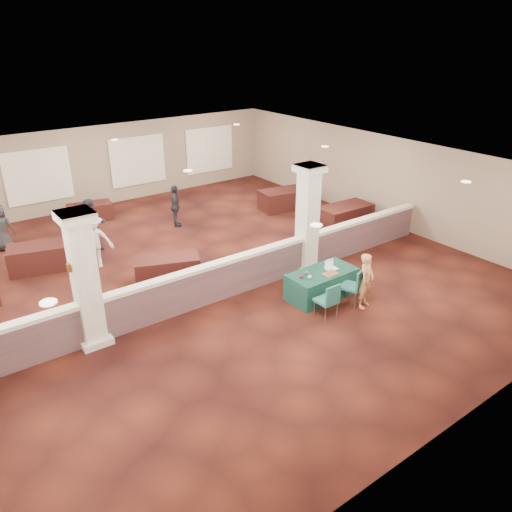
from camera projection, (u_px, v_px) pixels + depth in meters
ground at (194, 278)px, 14.55m from camera, size 16.00×16.00×0.00m
wall_back at (90, 168)px, 19.73m from camera, size 16.00×0.04×3.20m
wall_front at (438, 371)px, 8.03m from camera, size 16.00×0.04×3.20m
wall_right at (382, 179)px, 18.21m from camera, size 0.04×16.00×3.20m
ceiling at (188, 170)px, 13.22m from camera, size 16.00×16.00×0.02m
partition_wall at (221, 279)px, 13.21m from camera, size 15.60×0.28×1.10m
column_left at (85, 279)px, 10.88m from camera, size 0.72×0.72×3.20m
column_right at (308, 218)px, 14.39m from camera, size 0.72×0.72×3.20m
sconce_left at (69, 268)px, 10.58m from camera, size 0.12×0.12×0.18m
sconce_right at (95, 261)px, 10.88m from camera, size 0.12×0.12×0.18m
near_table at (322, 284)px, 13.41m from camera, size 1.91×0.97×0.73m
conf_chair_main at (355, 284)px, 12.89m from camera, size 0.66×0.66×1.02m
conf_chair_side at (329, 299)px, 12.25m from camera, size 0.49×0.50×0.97m
woman at (366, 281)px, 12.75m from camera, size 0.63×0.53×1.49m
far_table_front_center at (167, 269)px, 14.24m from camera, size 2.02×1.51×0.74m
far_table_front_right at (345, 216)px, 18.11m from camera, size 2.03×1.06×0.81m
far_table_back_left at (43, 257)px, 14.93m from camera, size 2.10×1.43×0.78m
far_table_back_center at (90, 212)px, 18.78m from camera, size 1.70×1.04×0.64m
far_table_back_right at (284, 199)px, 19.97m from camera, size 2.03×1.22×0.78m
attendee_a at (93, 226)px, 15.93m from camera, size 0.88×0.53×1.76m
attendee_b at (94, 241)px, 14.86m from camera, size 1.19×0.81×1.70m
attendee_c at (175, 206)px, 18.03m from camera, size 0.78×1.00×1.54m
attendee_d at (1, 228)px, 16.07m from camera, size 0.86×0.74×1.54m
laptop_base at (332, 269)px, 13.38m from camera, size 0.33×0.23×0.02m
laptop_screen at (329, 263)px, 13.41m from camera, size 0.33×0.02×0.22m
screen_glow at (329, 264)px, 13.42m from camera, size 0.30×0.01×0.19m
knitting at (330, 274)px, 13.10m from camera, size 0.40×0.30×0.03m
yarn_cream at (310, 277)px, 12.86m from camera, size 0.11×0.11×0.11m
yarn_red at (301, 276)px, 12.89m from camera, size 0.10×0.10×0.10m
yarn_grey at (307, 273)px, 13.08m from camera, size 0.10×0.10×0.10m
scissors at (347, 269)px, 13.41m from camera, size 0.12×0.03×0.01m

